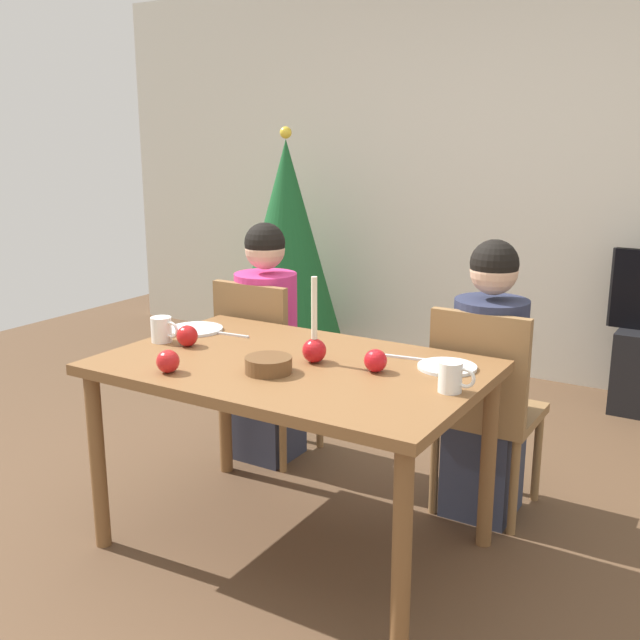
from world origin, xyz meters
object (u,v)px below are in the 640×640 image
Objects in this scene: apple_near_candle at (376,361)px; apple_by_right_mug at (187,336)px; person_right_child at (487,385)px; apple_by_left_plate at (168,361)px; bowl_walnuts at (269,365)px; mug_right at (451,377)px; christmas_tree at (287,244)px; mug_left at (162,329)px; person_left_child at (267,346)px; plate_left at (195,329)px; dining_table at (292,384)px; chair_left at (263,359)px; chair_right at (484,401)px; plate_right at (447,367)px; candle_centerpiece at (314,345)px.

apple_by_right_mug is at bearing -173.23° from apple_near_candle.
person_right_child is 1.24m from apple_by_right_mug.
apple_by_left_plate is (-0.85, -0.97, 0.22)m from person_right_child.
apple_near_candle is (-0.23, -0.58, 0.22)m from person_right_child.
mug_right is at bearing 12.39° from bowl_walnuts.
christmas_tree reaches higher than mug_left.
person_left_child reaches higher than plate_left.
apple_by_right_mug is (0.09, -0.67, 0.22)m from person_left_child.
dining_table is 1.56× the size of chair_left.
christmas_tree is 19.56× the size of apple_by_left_plate.
chair_left is at bearing 180.00° from chair_right.
mug_left reaches higher than bowl_walnuts.
chair_left is 1.18m from plate_right.
person_left_child is 0.71m from apple_by_right_mug.
plate_right is (-0.02, -0.41, 0.19)m from person_right_child.
person_right_child is at bearing 33.45° from apple_by_right_mug.
person_left_child reaches higher than candle_centerpiece.
mug_left is at bearing -93.47° from chair_left.
apple_by_left_plate is (1.06, -2.35, -0.05)m from christmas_tree.
mug_right is 0.65m from bowl_walnuts.
bowl_walnuts is at bearing -57.85° from christmas_tree.
christmas_tree is (-1.37, 2.03, 0.17)m from dining_table.
bowl_walnuts is at bearing -144.77° from plate_right.
mug_left is at bearing 135.53° from apple_by_left_plate.
mug_left is at bearing -166.78° from plate_right.
apple_near_candle is at bearing -112.48° from chair_right.
christmas_tree is (-0.80, 1.42, 0.33)m from chair_left.
chair_right is 7.20× the size of mug_right.
person_right_child is at bearing 55.00° from bowl_walnuts.
apple_by_right_mug is (0.89, -2.06, -0.05)m from christmas_tree.
plate_left reaches higher than dining_table.
chair_left is at bearing -60.57° from christmas_tree.
apple_by_left_plate is at bearing -75.06° from person_left_child.
person_left_child is 14.13× the size of apple_by_left_plate.
bowl_walnuts is (0.56, -0.78, 0.21)m from person_left_child.
apple_by_left_plate is (-0.85, -0.93, 0.28)m from chair_right.
apple_near_candle reaches higher than dining_table.
bowl_walnuts is (-0.53, -0.37, 0.02)m from plate_right.
dining_table is 0.83m from chair_right.
christmas_tree is 19.05× the size of apple_by_right_mug.
person_right_child is 0.45m from plate_right.
apple_near_candle is at bearing -49.41° from christmas_tree.
plate_left is at bearing 172.01° from mug_right.
candle_centerpiece reaches higher than bowl_walnuts.
apple_by_right_mug is at bearing -171.79° from candle_centerpiece.
christmas_tree is 2.85m from mug_right.
bowl_walnuts is at bearing -27.31° from plate_left.
candle_centerpiece is 1.92× the size of bowl_walnuts.
dining_table is 0.84m from person_right_child.
chair_left is at bearing 98.18° from apple_by_right_mug.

